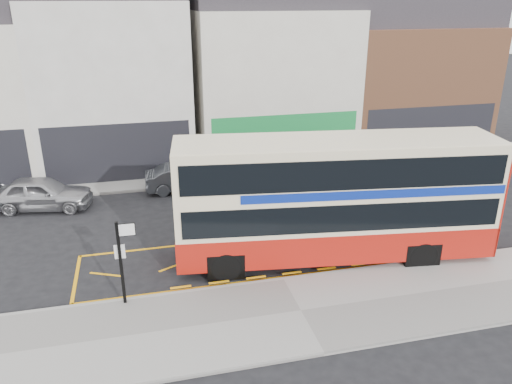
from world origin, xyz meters
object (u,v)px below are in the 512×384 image
object	(u,v)px
bus_stop_post	(122,255)
car_grey	(187,177)
street_tree_right	(333,97)
car_white	(398,163)
car_silver	(41,193)
double_decker_bus	(336,198)

from	to	relation	value
bus_stop_post	car_grey	world-z (taller)	bus_stop_post
street_tree_right	car_white	bearing A→B (deg)	-53.40
bus_stop_post	car_silver	size ratio (longest dim) A/B	0.63
street_tree_right	bus_stop_post	bearing A→B (deg)	-133.26
double_decker_bus	car_silver	size ratio (longest dim) A/B	2.61
car_silver	car_grey	xyz separation A→B (m)	(6.80, 0.78, -0.08)
car_silver	car_white	xyz separation A→B (m)	(18.17, 0.16, -0.02)
bus_stop_post	street_tree_right	bearing A→B (deg)	48.53
double_decker_bus	car_silver	distance (m)	13.69
car_white	street_tree_right	bearing A→B (deg)	18.01
double_decker_bus	car_silver	world-z (taller)	double_decker_bus
car_grey	car_white	bearing A→B (deg)	-92.06
bus_stop_post	car_white	bearing A→B (deg)	34.09
car_grey	car_silver	bearing A→B (deg)	97.59
double_decker_bus	street_tree_right	distance (m)	11.97
car_grey	car_white	distance (m)	11.39
car_white	street_tree_right	world-z (taller)	street_tree_right
bus_stop_post	car_silver	world-z (taller)	bus_stop_post
car_white	double_decker_bus	bearing A→B (deg)	119.58
bus_stop_post	double_decker_bus	bearing A→B (deg)	12.81
double_decker_bus	car_white	bearing A→B (deg)	55.51
car_white	street_tree_right	xyz separation A→B (m)	(-2.57, 3.47, 3.09)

